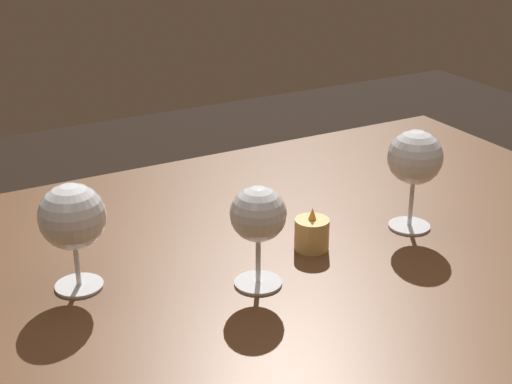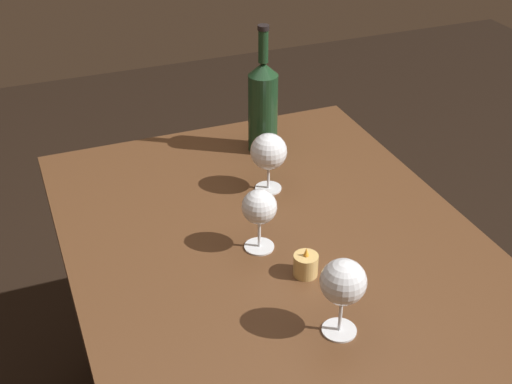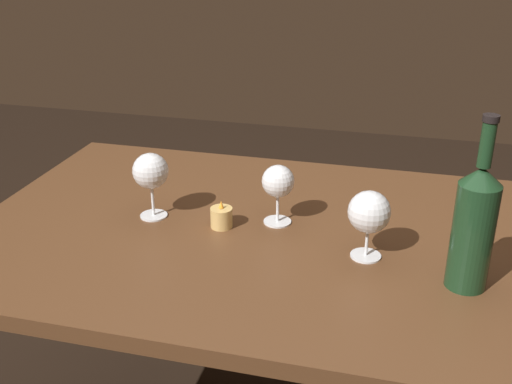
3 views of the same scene
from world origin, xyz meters
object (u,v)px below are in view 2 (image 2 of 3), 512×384
at_px(wine_bottle, 263,105).
at_px(wine_glass_left, 259,208).
at_px(wine_glass_right, 269,153).
at_px(votive_candle, 306,265).
at_px(wine_glass_centre, 345,283).

bearing_deg(wine_bottle, wine_glass_left, -22.85).
relative_size(wine_glass_right, votive_candle, 2.26).
bearing_deg(wine_glass_left, wine_glass_right, 153.08).
height_order(wine_bottle, votive_candle, wine_bottle).
bearing_deg(wine_glass_right, wine_glass_centre, -6.98).
relative_size(wine_glass_left, wine_glass_right, 0.96).
height_order(wine_glass_left, wine_bottle, wine_bottle).
distance_m(wine_glass_left, votive_candle, 0.16).
bearing_deg(wine_glass_centre, wine_glass_left, -170.92).
distance_m(wine_glass_left, wine_bottle, 0.45).
distance_m(wine_glass_left, wine_glass_right, 0.24).
height_order(wine_glass_left, wine_glass_right, wine_glass_right).
distance_m(wine_glass_left, wine_glass_centre, 0.30).
height_order(wine_glass_left, votive_candle, wine_glass_left).
bearing_deg(wine_glass_left, wine_glass_centre, 9.08).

